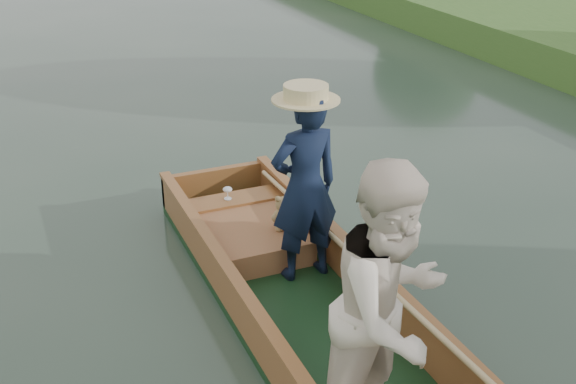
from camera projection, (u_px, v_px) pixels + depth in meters
name	position (u px, v px, depth m)	size (l,w,h in m)	color
ground	(320.00, 339.00, 5.35)	(120.00, 120.00, 0.00)	#283D30
punt	(336.00, 285.00, 4.85)	(1.20, 5.00, 1.87)	#133217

